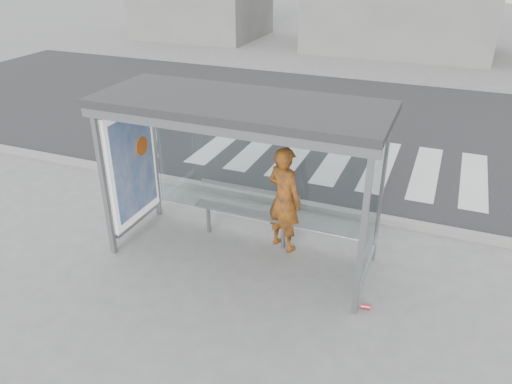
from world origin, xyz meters
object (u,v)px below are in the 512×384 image
person (284,199)px  soda_can (366,307)px  bus_shelter (219,138)px  bench (245,211)px

person → soda_can: size_ratio=13.49×
bus_shelter → person: bearing=26.9°
bench → soda_can: bearing=-24.9°
person → soda_can: 2.11m
bus_shelter → soda_can: bus_shelter is taller
bus_shelter → soda_can: bearing=-13.9°
person → bus_shelter: bearing=50.3°
bus_shelter → soda_can: 3.23m
person → bench: 0.76m
bus_shelter → soda_can: size_ratio=31.91×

